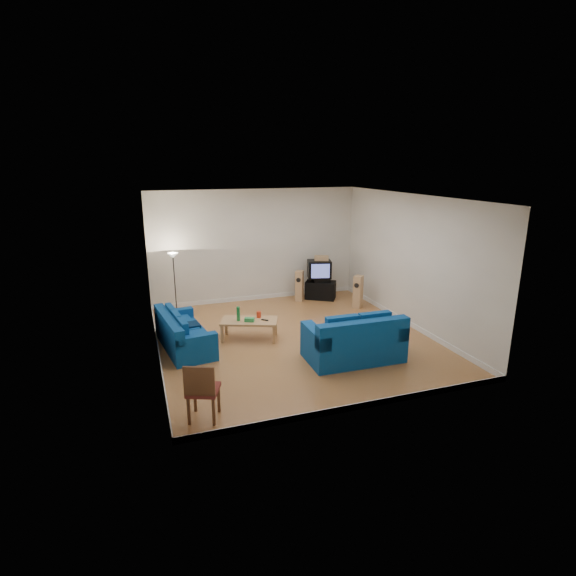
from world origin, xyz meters
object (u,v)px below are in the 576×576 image
object	(u,v)px
sofa_three_seat	(182,336)
tv_stand	(321,290)
coffee_table	(249,322)
television	(319,269)
sofa_loveseat	(355,343)

from	to	relation	value
sofa_three_seat	tv_stand	distance (m)	4.92
coffee_table	tv_stand	xyz separation A→B (m)	(2.77, 2.39, -0.14)
coffee_table	sofa_three_seat	bearing A→B (deg)	-178.38
sofa_three_seat	television	world-z (taller)	television
coffee_table	tv_stand	bearing A→B (deg)	40.80
sofa_loveseat	coffee_table	size ratio (longest dim) A/B	1.38
sofa_loveseat	coffee_table	world-z (taller)	sofa_loveseat
sofa_three_seat	sofa_loveseat	bearing A→B (deg)	53.46
sofa_three_seat	sofa_loveseat	xyz separation A→B (m)	(3.25, -1.75, 0.08)
tv_stand	television	xyz separation A→B (m)	(-0.03, 0.05, 0.63)
coffee_table	television	size ratio (longest dim) A/B	1.83
sofa_three_seat	television	xyz separation A→B (m)	(4.24, 2.48, 0.60)
coffee_table	tv_stand	world-z (taller)	tv_stand
coffee_table	television	distance (m)	3.69
television	sofa_three_seat	bearing A→B (deg)	-134.84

